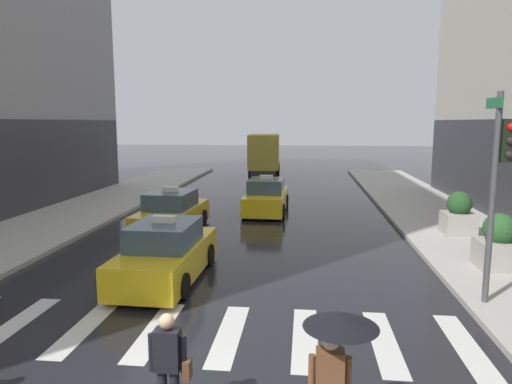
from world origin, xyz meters
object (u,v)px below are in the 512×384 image
(traffic_light_pole, at_px, (500,169))
(planter_mid_block, at_px, (459,215))
(taxi_third, at_px, (266,197))
(pedestrian_with_handbag, at_px, (169,362))
(taxi_second, at_px, (172,214))
(pedestrian_with_umbrella, at_px, (337,344))
(taxi_lead, at_px, (166,254))
(box_truck, at_px, (265,154))
(planter_near_corner, at_px, (498,244))

(traffic_light_pole, relative_size, planter_mid_block, 3.00)
(taxi_third, distance_m, pedestrian_with_handbag, 15.74)
(taxi_second, distance_m, pedestrian_with_umbrella, 13.03)
(pedestrian_with_handbag, bearing_deg, taxi_lead, 107.38)
(traffic_light_pole, bearing_deg, box_truck, 106.51)
(pedestrian_with_handbag, relative_size, planter_mid_block, 1.03)
(traffic_light_pole, xyz_separation_m, pedestrian_with_umbrella, (-3.87, -5.18, -1.74))
(planter_near_corner, distance_m, planter_mid_block, 4.14)
(taxi_lead, distance_m, pedestrian_with_umbrella, 7.60)
(traffic_light_pole, xyz_separation_m, taxi_lead, (-8.03, 1.12, -2.53))
(pedestrian_with_umbrella, height_order, pedestrian_with_handbag, pedestrian_with_umbrella)
(taxi_second, distance_m, planter_mid_block, 10.85)
(traffic_light_pole, height_order, planter_near_corner, traffic_light_pole)
(taxi_lead, distance_m, planter_near_corner, 9.34)
(box_truck, bearing_deg, taxi_third, -84.67)
(traffic_light_pole, xyz_separation_m, box_truck, (-7.43, 25.08, -1.41))
(box_truck, bearing_deg, taxi_lead, -91.44)
(traffic_light_pole, relative_size, box_truck, 0.63)
(taxi_second, relative_size, planter_mid_block, 2.89)
(traffic_light_pole, distance_m, taxi_second, 11.78)
(box_truck, bearing_deg, pedestrian_with_umbrella, -83.29)
(box_truck, height_order, planter_mid_block, box_truck)
(traffic_light_pole, distance_m, taxi_lead, 8.50)
(taxi_lead, xyz_separation_m, box_truck, (0.60, 23.96, 1.13))
(taxi_second, relative_size, taxi_third, 1.01)
(pedestrian_with_handbag, xyz_separation_m, planter_mid_block, (7.57, 11.59, -0.06))
(planter_near_corner, bearing_deg, box_truck, 110.99)
(traffic_light_pole, bearing_deg, taxi_third, 119.25)
(taxi_third, relative_size, planter_near_corner, 2.86)
(taxi_lead, relative_size, pedestrian_with_handbag, 2.78)
(pedestrian_with_umbrella, relative_size, pedestrian_with_handbag, 1.18)
(taxi_third, bearing_deg, taxi_lead, -101.11)
(pedestrian_with_umbrella, distance_m, planter_mid_block, 13.07)
(traffic_light_pole, bearing_deg, taxi_lead, 172.05)
(box_truck, xyz_separation_m, planter_near_corner, (8.61, -22.45, -0.98))
(box_truck, xyz_separation_m, pedestrian_with_handbag, (1.26, -29.90, -0.92))
(planter_mid_block, bearing_deg, planter_near_corner, -92.98)
(traffic_light_pole, xyz_separation_m, taxi_third, (-6.11, 10.91, -2.53))
(taxi_lead, height_order, planter_near_corner, taxi_lead)
(taxi_second, bearing_deg, box_truck, 83.77)
(pedestrian_with_umbrella, bearing_deg, taxi_third, 97.92)
(planter_mid_block, bearing_deg, pedestrian_with_handbag, -123.15)
(pedestrian_with_umbrella, distance_m, planter_near_corner, 9.33)
(pedestrian_with_handbag, bearing_deg, planter_mid_block, 56.85)
(box_truck, relative_size, planter_near_corner, 4.77)
(taxi_third, bearing_deg, planter_mid_block, -28.92)
(taxi_third, xyz_separation_m, pedestrian_with_handbag, (-0.06, -15.74, 0.21))
(taxi_second, bearing_deg, taxi_lead, -75.34)
(traffic_light_pole, xyz_separation_m, pedestrian_with_handbag, (-6.17, -4.83, -2.32))
(traffic_light_pole, distance_m, pedestrian_with_handbag, 8.17)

